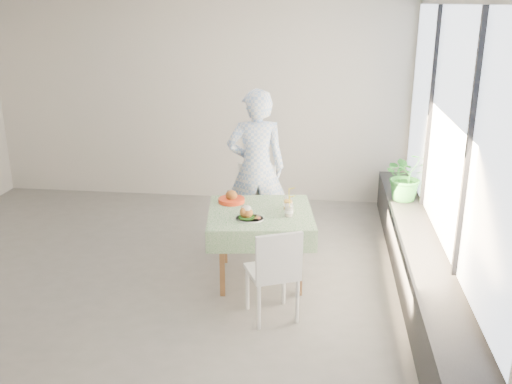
# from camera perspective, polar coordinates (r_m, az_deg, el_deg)

# --- Properties ---
(floor) EXTENTS (6.00, 6.00, 0.00)m
(floor) POSITION_cam_1_polar(r_m,az_deg,el_deg) (6.38, -10.33, -7.52)
(floor) COLOR #62605C
(floor) RESTS_ON ground
(wall_back) EXTENTS (6.00, 0.02, 2.80)m
(wall_back) POSITION_cam_1_polar(r_m,az_deg,el_deg) (8.27, -5.83, 8.87)
(wall_back) COLOR beige
(wall_back) RESTS_ON ground
(wall_front) EXTENTS (6.00, 0.02, 2.80)m
(wall_front) POSITION_cam_1_polar(r_m,az_deg,el_deg) (3.72, -22.79, -4.45)
(wall_front) COLOR beige
(wall_front) RESTS_ON ground
(wall_right) EXTENTS (0.02, 5.00, 2.80)m
(wall_right) POSITION_cam_1_polar(r_m,az_deg,el_deg) (5.75, 18.75, 3.77)
(wall_right) COLOR beige
(wall_right) RESTS_ON ground
(window_pane) EXTENTS (0.01, 4.80, 2.18)m
(window_pane) POSITION_cam_1_polar(r_m,az_deg,el_deg) (5.69, 18.71, 6.22)
(window_pane) COLOR #D1E0F9
(window_pane) RESTS_ON ground
(window_ledge) EXTENTS (0.40, 4.80, 0.50)m
(window_ledge) POSITION_cam_1_polar(r_m,az_deg,el_deg) (6.09, 15.79, -6.65)
(window_ledge) COLOR black
(window_ledge) RESTS_ON ground
(cafe_table) EXTENTS (1.17, 1.17, 0.74)m
(cafe_table) POSITION_cam_1_polar(r_m,az_deg,el_deg) (5.89, 0.42, -4.53)
(cafe_table) COLOR brown
(cafe_table) RESTS_ON ground
(chair_far) EXTENTS (0.50, 0.50, 0.96)m
(chair_far) POSITION_cam_1_polar(r_m,az_deg,el_deg) (6.71, -0.31, -3.09)
(chair_far) COLOR white
(chair_far) RESTS_ON ground
(chair_near) EXTENTS (0.55, 0.55, 0.89)m
(chair_near) POSITION_cam_1_polar(r_m,az_deg,el_deg) (5.26, 1.66, -9.75)
(chair_near) COLOR white
(chair_near) RESTS_ON ground
(diner) EXTENTS (0.76, 0.58, 1.86)m
(diner) POSITION_cam_1_polar(r_m,az_deg,el_deg) (6.60, 0.02, 2.35)
(diner) COLOR #8EB0E4
(diner) RESTS_ON ground
(main_dish) EXTENTS (0.28, 0.28, 0.14)m
(main_dish) POSITION_cam_1_polar(r_m,az_deg,el_deg) (5.56, -0.81, -2.29)
(main_dish) COLOR white
(main_dish) RESTS_ON cafe_table
(juice_cup_orange) EXTENTS (0.10, 0.10, 0.28)m
(juice_cup_orange) POSITION_cam_1_polar(r_m,az_deg,el_deg) (5.83, 3.24, -1.17)
(juice_cup_orange) COLOR white
(juice_cup_orange) RESTS_ON cafe_table
(juice_cup_lemonade) EXTENTS (0.09, 0.09, 0.25)m
(juice_cup_lemonade) POSITION_cam_1_polar(r_m,az_deg,el_deg) (5.65, 3.30, -1.87)
(juice_cup_lemonade) COLOR white
(juice_cup_lemonade) RESTS_ON cafe_table
(second_dish) EXTENTS (0.28, 0.28, 0.13)m
(second_dish) POSITION_cam_1_polar(r_m,az_deg,el_deg) (6.04, -2.47, -0.68)
(second_dish) COLOR red
(second_dish) RESTS_ON cafe_table
(potted_plant) EXTENTS (0.65, 0.60, 0.61)m
(potted_plant) POSITION_cam_1_polar(r_m,az_deg,el_deg) (7.01, 14.84, 1.61)
(potted_plant) COLOR #246E28
(potted_plant) RESTS_ON window_ledge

